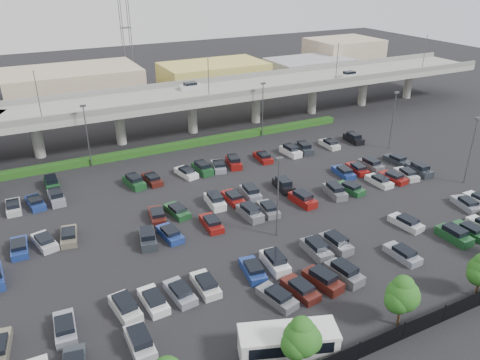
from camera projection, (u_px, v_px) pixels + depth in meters
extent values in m
plane|color=black|center=(246.00, 207.00, 63.67)|extent=(280.00, 280.00, 0.00)
cube|color=gray|center=(166.00, 99.00, 86.39)|extent=(150.00, 13.00, 1.10)
cube|color=#62625D|center=(178.00, 102.00, 80.91)|extent=(150.00, 0.50, 1.00)
cube|color=#62625D|center=(155.00, 86.00, 90.99)|extent=(150.00, 0.50, 1.00)
cylinder|color=gray|center=(37.00, 138.00, 78.64)|extent=(1.80, 1.80, 6.70)
cube|color=#62625D|center=(34.00, 120.00, 77.29)|extent=(2.60, 9.75, 0.50)
cylinder|color=gray|center=(120.00, 126.00, 84.37)|extent=(1.80, 1.80, 6.70)
cube|color=#62625D|center=(118.00, 109.00, 83.03)|extent=(2.60, 9.75, 0.50)
cylinder|color=gray|center=(192.00, 116.00, 90.10)|extent=(1.80, 1.80, 6.70)
cube|color=#62625D|center=(192.00, 100.00, 88.76)|extent=(2.60, 9.75, 0.50)
cylinder|color=gray|center=(256.00, 106.00, 95.84)|extent=(1.80, 1.80, 6.70)
cube|color=#62625D|center=(256.00, 91.00, 94.50)|extent=(2.60, 9.75, 0.50)
cylinder|color=gray|center=(312.00, 98.00, 101.57)|extent=(1.80, 1.80, 6.70)
cube|color=#62625D|center=(313.00, 84.00, 100.23)|extent=(2.60, 9.75, 0.50)
cylinder|color=gray|center=(363.00, 91.00, 107.31)|extent=(1.80, 1.80, 6.70)
cube|color=#62625D|center=(364.00, 77.00, 105.97)|extent=(2.60, 9.75, 0.50)
cylinder|color=gray|center=(408.00, 84.00, 113.04)|extent=(1.80, 1.80, 6.70)
cube|color=#62625D|center=(410.00, 71.00, 111.70)|extent=(2.60, 9.75, 0.50)
cube|color=#B1B0B5|center=(190.00, 87.00, 90.86)|extent=(4.40, 1.82, 0.82)
cube|color=black|center=(190.00, 84.00, 90.59)|extent=(2.30, 1.60, 0.50)
cube|color=silver|center=(349.00, 75.00, 99.95)|extent=(4.40, 1.82, 0.82)
cube|color=black|center=(349.00, 72.00, 99.68)|extent=(2.30, 1.60, 0.50)
cylinder|color=#48484D|center=(38.00, 97.00, 70.52)|extent=(0.14, 0.14, 8.00)
cylinder|color=#48484D|center=(208.00, 78.00, 81.99)|extent=(0.14, 0.14, 8.00)
cylinder|color=#48484D|center=(337.00, 63.00, 93.46)|extent=(0.14, 0.14, 8.00)
cylinder|color=#48484D|center=(424.00, 54.00, 103.29)|extent=(0.14, 0.14, 8.00)
cube|color=#163C11|center=(181.00, 145.00, 83.60)|extent=(66.00, 1.60, 1.10)
cube|color=black|center=(395.00, 336.00, 40.70)|extent=(70.00, 0.06, 1.80)
cylinder|color=black|center=(359.00, 350.00, 39.02)|extent=(0.10, 0.10, 2.00)
cylinder|color=black|center=(404.00, 331.00, 41.07)|extent=(0.10, 0.10, 2.00)
cylinder|color=black|center=(444.00, 313.00, 43.12)|extent=(0.10, 0.10, 2.00)
sphere|color=#1B4612|center=(302.00, 338.00, 37.03)|extent=(3.04, 3.04, 3.04)
sphere|color=#1B4612|center=(308.00, 340.00, 37.64)|extent=(2.39, 2.39, 2.39)
sphere|color=#1B4612|center=(296.00, 345.00, 36.86)|extent=(2.39, 2.39, 2.39)
sphere|color=#1B4612|center=(302.00, 329.00, 36.78)|extent=(2.06, 2.06, 2.06)
cylinder|color=#332316|center=(399.00, 316.00, 42.79)|extent=(0.26, 0.26, 1.97)
sphere|color=#1B4612|center=(403.00, 295.00, 41.76)|extent=(3.07, 3.07, 3.07)
sphere|color=#1B4612|center=(407.00, 297.00, 42.37)|extent=(2.41, 2.41, 2.41)
sphere|color=#1B4612|center=(398.00, 301.00, 41.59)|extent=(2.41, 2.41, 2.41)
sphere|color=#1B4612|center=(404.00, 286.00, 41.50)|extent=(2.08, 2.08, 2.08)
cylinder|color=#332316|center=(477.00, 288.00, 46.58)|extent=(0.26, 0.26, 1.80)
sphere|color=#1B4612|center=(478.00, 275.00, 45.48)|extent=(2.19, 2.19, 2.19)
cube|color=silver|center=(288.00, 344.00, 39.40)|extent=(8.68, 5.35, 2.40)
cube|color=black|center=(288.00, 339.00, 39.15)|extent=(7.62, 5.03, 1.09)
cube|color=silver|center=(289.00, 332.00, 38.83)|extent=(8.83, 5.50, 0.29)
cube|color=#B1B0B5|center=(140.00, 344.00, 40.33)|extent=(1.86, 4.41, 1.05)
cube|color=black|center=(139.00, 337.00, 39.99)|extent=(1.62, 2.61, 0.65)
cube|color=#5C5E64|center=(277.00, 298.00, 46.02)|extent=(2.77, 4.70, 0.82)
cube|color=black|center=(278.00, 294.00, 45.59)|extent=(2.08, 2.60, 0.50)
cube|color=#441612|center=(300.00, 290.00, 47.14)|extent=(2.36, 4.60, 0.82)
cube|color=black|center=(302.00, 286.00, 46.71)|extent=(1.88, 2.48, 0.50)
cube|color=#441612|center=(323.00, 281.00, 48.22)|extent=(2.69, 4.68, 1.05)
cube|color=black|center=(323.00, 275.00, 47.87)|extent=(2.11, 2.88, 0.65)
cube|color=#5C5E64|center=(344.00, 274.00, 49.35)|extent=(2.36, 4.60, 1.05)
cube|color=black|center=(345.00, 267.00, 49.00)|extent=(1.92, 2.78, 0.65)
cube|color=gray|center=(402.00, 254.00, 52.77)|extent=(2.01, 4.47, 0.82)
cube|color=black|center=(404.00, 251.00, 52.34)|extent=(1.70, 2.37, 0.50)
cube|color=#194722|center=(454.00, 236.00, 56.10)|extent=(1.86, 4.41, 1.05)
cube|color=black|center=(455.00, 230.00, 55.75)|extent=(1.62, 2.61, 0.65)
cube|color=#194722|center=(469.00, 231.00, 57.28)|extent=(1.99, 4.47, 0.82)
cube|color=black|center=(472.00, 228.00, 56.85)|extent=(1.69, 2.36, 0.50)
cube|color=gray|center=(65.00, 329.00, 42.16)|extent=(2.11, 4.51, 0.82)
cube|color=black|center=(64.00, 325.00, 41.73)|extent=(1.75, 2.40, 0.50)
cube|color=silver|center=(125.00, 309.00, 44.37)|extent=(2.41, 4.61, 1.05)
cube|color=black|center=(125.00, 302.00, 44.02)|extent=(1.94, 2.80, 0.65)
cube|color=white|center=(154.00, 301.00, 45.54)|extent=(2.12, 4.52, 0.82)
cube|color=black|center=(154.00, 297.00, 45.11)|extent=(1.76, 2.41, 0.50)
cube|color=gray|center=(180.00, 293.00, 46.67)|extent=(2.30, 4.57, 0.82)
cube|color=black|center=(181.00, 289.00, 46.24)|extent=(1.85, 2.46, 0.50)
cube|color=silver|center=(206.00, 285.00, 47.80)|extent=(1.82, 4.40, 0.82)
cube|color=black|center=(206.00, 281.00, 47.37)|extent=(1.60, 2.30, 0.50)
cube|color=navy|center=(253.00, 271.00, 50.05)|extent=(2.45, 4.62, 0.82)
cube|color=black|center=(254.00, 267.00, 49.62)|extent=(1.92, 2.51, 0.50)
cube|color=white|center=(275.00, 263.00, 51.13)|extent=(2.15, 4.53, 1.05)
cube|color=black|center=(275.00, 257.00, 50.78)|extent=(1.79, 2.71, 0.65)
cube|color=#5C5E64|center=(316.00, 250.00, 53.38)|extent=(1.97, 4.46, 1.05)
cube|color=black|center=(317.00, 244.00, 53.03)|extent=(1.69, 2.65, 0.65)
cube|color=#5C5E64|center=(336.00, 244.00, 54.51)|extent=(1.98, 4.46, 1.05)
cube|color=black|center=(336.00, 238.00, 54.16)|extent=(1.70, 2.66, 0.65)
cube|color=#B1B0B5|center=(406.00, 223.00, 59.06)|extent=(2.32, 4.58, 0.82)
cube|color=black|center=(408.00, 220.00, 58.63)|extent=(1.86, 2.47, 0.50)
cube|color=gray|center=(466.00, 205.00, 63.57)|extent=(2.72, 4.69, 0.82)
cube|color=black|center=(468.00, 201.00, 63.14)|extent=(2.06, 2.59, 0.50)
cube|color=white|center=(480.00, 200.00, 64.69)|extent=(1.82, 4.40, 0.82)
cube|color=#272C32|center=(148.00, 239.00, 55.49)|extent=(2.65, 4.67, 1.05)
cube|color=black|center=(147.00, 233.00, 55.14)|extent=(2.08, 2.86, 0.65)
cube|color=navy|center=(170.00, 234.00, 56.67)|extent=(2.33, 4.59, 0.82)
cube|color=black|center=(170.00, 231.00, 56.24)|extent=(1.87, 2.48, 0.50)
cube|color=maroon|center=(211.00, 224.00, 58.92)|extent=(2.03, 4.48, 0.82)
cube|color=black|center=(212.00, 220.00, 58.49)|extent=(1.71, 2.37, 0.50)
cube|color=#5C5E64|center=(250.00, 213.00, 61.13)|extent=(2.09, 4.51, 1.05)
cube|color=black|center=(250.00, 208.00, 60.78)|extent=(1.76, 2.70, 0.65)
cube|color=#5C5E64|center=(268.00, 209.00, 62.30)|extent=(2.31, 4.58, 0.82)
cube|color=black|center=(269.00, 206.00, 61.87)|extent=(1.85, 2.47, 0.50)
cube|color=maroon|center=(303.00, 200.00, 64.50)|extent=(2.19, 4.54, 1.05)
cube|color=black|center=(303.00, 195.00, 64.15)|extent=(1.82, 2.73, 0.65)
cube|color=#5C5E64|center=(335.00, 192.00, 66.76)|extent=(2.45, 4.62, 1.05)
cube|color=black|center=(335.00, 187.00, 66.41)|extent=(1.97, 2.81, 0.65)
cube|color=#194722|center=(350.00, 189.00, 67.93)|extent=(2.55, 4.65, 0.82)
cube|color=black|center=(351.00, 185.00, 67.51)|extent=(1.97, 2.54, 0.50)
cube|color=silver|center=(379.00, 181.00, 70.19)|extent=(1.90, 4.43, 0.82)
cube|color=black|center=(381.00, 178.00, 69.76)|extent=(1.65, 2.33, 0.50)
cube|color=maroon|center=(393.00, 178.00, 71.31)|extent=(2.33, 4.58, 0.82)
cube|color=black|center=(394.00, 175.00, 70.88)|extent=(1.86, 2.47, 0.50)
cube|color=#B1B0B5|center=(406.00, 175.00, 72.44)|extent=(2.51, 4.64, 0.82)
cube|color=black|center=(408.00, 171.00, 72.01)|extent=(1.95, 2.53, 0.50)
cube|color=#272C32|center=(419.00, 171.00, 73.52)|extent=(2.14, 4.52, 1.05)
cube|color=black|center=(420.00, 166.00, 73.17)|extent=(1.79, 2.71, 0.65)
cube|color=navy|center=(20.00, 248.00, 53.94)|extent=(2.01, 4.47, 0.82)
cube|color=black|center=(19.00, 244.00, 53.51)|extent=(1.70, 2.37, 0.50)
cube|color=#B1B0B5|center=(45.00, 242.00, 55.07)|extent=(2.79, 4.70, 0.82)
cube|color=black|center=(44.00, 238.00, 54.64)|extent=(2.09, 2.61, 0.50)
cube|color=#676150|center=(69.00, 237.00, 56.20)|extent=(2.49, 4.63, 0.82)
cube|color=black|center=(69.00, 233.00, 55.77)|extent=(1.95, 2.52, 0.50)
cube|color=#441612|center=(157.00, 216.00, 60.70)|extent=(2.45, 4.62, 0.82)
cube|color=black|center=(157.00, 212.00, 60.27)|extent=(1.92, 2.51, 0.50)
cube|color=#194722|center=(177.00, 211.00, 61.83)|extent=(2.48, 4.63, 0.82)
cube|color=black|center=(177.00, 208.00, 61.40)|extent=(1.94, 2.52, 0.50)
cube|color=white|center=(215.00, 202.00, 64.03)|extent=(2.14, 4.52, 1.05)
cube|color=black|center=(215.00, 197.00, 63.68)|extent=(1.79, 2.71, 0.65)
cube|color=maroon|center=(233.00, 198.00, 65.21)|extent=(1.87, 4.42, 0.82)
cube|color=black|center=(234.00, 195.00, 64.78)|extent=(1.63, 2.32, 0.50)
cube|color=gray|center=(250.00, 194.00, 66.28)|extent=(2.28, 4.57, 1.05)
cube|color=black|center=(251.00, 188.00, 65.94)|extent=(1.87, 2.76, 0.65)
cube|color=black|center=(283.00, 186.00, 68.54)|extent=(2.38, 4.60, 1.05)
cube|color=black|center=(284.00, 181.00, 68.19)|extent=(1.93, 2.79, 0.65)
cube|color=navy|center=(343.00, 173.00, 73.09)|extent=(2.31, 4.58, 0.82)
cube|color=black|center=(345.00, 169.00, 72.66)|extent=(1.85, 2.47, 0.50)
cube|color=maroon|center=(357.00, 169.00, 74.22)|extent=(2.33, 4.59, 0.82)
cube|color=black|center=(359.00, 166.00, 73.79)|extent=(1.86, 2.47, 0.50)
cube|color=#5C5E64|center=(371.00, 166.00, 75.30)|extent=(1.90, 4.43, 1.05)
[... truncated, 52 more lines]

